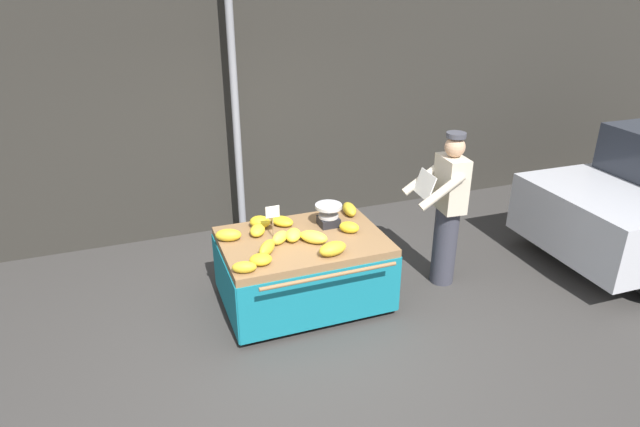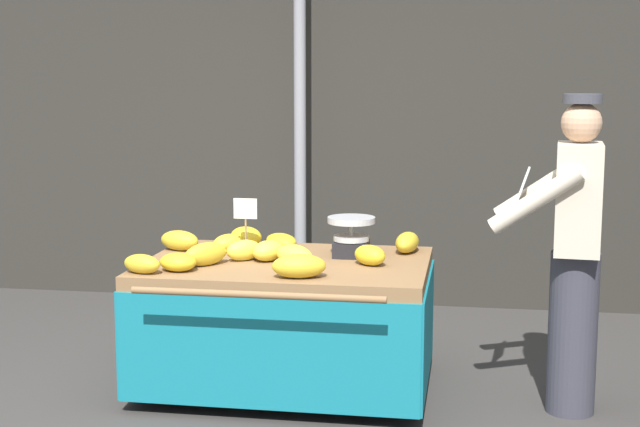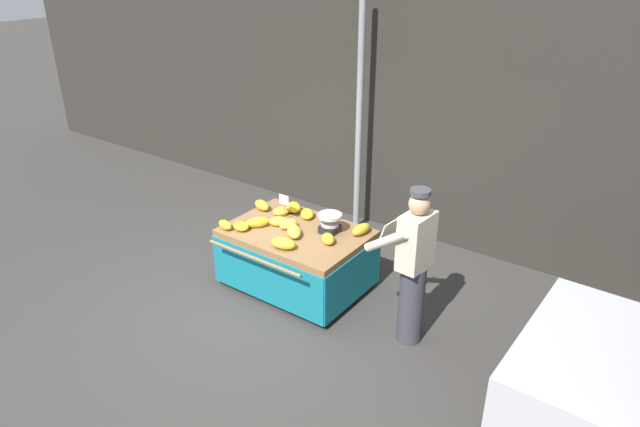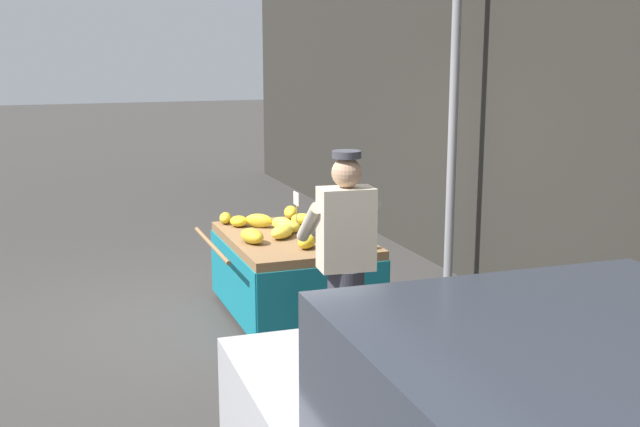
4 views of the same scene
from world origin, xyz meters
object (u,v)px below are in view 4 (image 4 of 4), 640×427
(street_pole, at_px, (453,122))
(banana_bunch_0, at_px, (302,219))
(price_sign, at_px, (296,202))
(banana_bunch_9, at_px, (282,224))
(banana_bunch_4, at_px, (282,232))
(banana_cart, at_px, (294,257))
(banana_bunch_8, at_px, (259,221))
(weighing_scale, at_px, (327,229))
(banana_bunch_6, at_px, (321,218))
(vendor_person, at_px, (345,269))
(banana_bunch_3, at_px, (288,227))
(banana_bunch_1, at_px, (360,242))
(banana_bunch_10, at_px, (225,218))
(banana_bunch_5, at_px, (239,221))
(banana_bunch_2, at_px, (291,212))
(banana_bunch_7, at_px, (252,236))
(banana_bunch_12, at_px, (307,242))
(banana_bunch_11, at_px, (327,225))

(street_pole, xyz_separation_m, banana_bunch_0, (-0.16, -1.50, -0.89))
(price_sign, distance_m, banana_bunch_9, 0.24)
(banana_bunch_4, bearing_deg, banana_cart, 119.01)
(street_pole, distance_m, banana_bunch_8, 2.12)
(weighing_scale, bearing_deg, banana_bunch_4, -131.40)
(banana_bunch_6, xyz_separation_m, vendor_person, (1.91, -0.52, 0.06))
(banana_bunch_3, bearing_deg, banana_bunch_6, 119.95)
(price_sign, height_order, banana_bunch_3, price_sign)
(banana_bunch_1, height_order, banana_bunch_10, banana_bunch_1)
(banana_bunch_10, bearing_deg, weighing_scale, 31.59)
(weighing_scale, distance_m, banana_bunch_1, 0.37)
(banana_bunch_5, relative_size, banana_bunch_10, 0.94)
(banana_cart, relative_size, vendor_person, 0.96)
(weighing_scale, xyz_separation_m, banana_bunch_3, (-0.45, -0.20, -0.06))
(banana_bunch_3, relative_size, banana_bunch_6, 1.02)
(banana_bunch_1, relative_size, banana_bunch_5, 1.37)
(banana_bunch_1, relative_size, banana_bunch_4, 0.98)
(banana_bunch_2, xyz_separation_m, banana_bunch_4, (0.77, -0.33, -0.00))
(banana_cart, bearing_deg, banana_bunch_7, -70.20)
(banana_cart, distance_m, price_sign, 0.54)
(banana_bunch_4, bearing_deg, street_pole, 99.67)
(banana_bunch_5, bearing_deg, banana_bunch_0, 78.22)
(banana_bunch_0, distance_m, banana_bunch_7, 0.85)
(banana_bunch_3, relative_size, banana_bunch_10, 1.01)
(banana_bunch_5, bearing_deg, banana_bunch_2, 107.14)
(banana_bunch_12, bearing_deg, banana_bunch_7, -130.97)
(banana_bunch_2, height_order, banana_bunch_7, banana_bunch_7)
(vendor_person, bearing_deg, banana_bunch_7, -168.28)
(weighing_scale, relative_size, banana_bunch_2, 1.09)
(banana_bunch_8, distance_m, banana_bunch_12, 0.92)
(banana_bunch_9, bearing_deg, banana_bunch_2, 153.19)
(weighing_scale, relative_size, banana_bunch_3, 1.27)
(banana_bunch_0, bearing_deg, banana_bunch_3, -38.35)
(banana_bunch_9, relative_size, vendor_person, 0.13)
(banana_bunch_2, relative_size, banana_bunch_9, 1.19)
(banana_cart, bearing_deg, banana_bunch_9, -173.54)
(street_pole, bearing_deg, banana_bunch_12, -67.52)
(banana_bunch_6, xyz_separation_m, banana_bunch_11, (0.23, -0.03, -0.02))
(price_sign, relative_size, vendor_person, 0.20)
(banana_bunch_3, relative_size, banana_bunch_4, 0.76)
(banana_bunch_2, bearing_deg, price_sign, -11.16)
(banana_bunch_2, relative_size, banana_bunch_10, 1.18)
(street_pole, distance_m, weighing_scale, 1.84)
(banana_bunch_7, height_order, banana_bunch_12, banana_bunch_7)
(price_sign, bearing_deg, vendor_person, -7.62)
(weighing_scale, bearing_deg, banana_bunch_3, -155.75)
(banana_cart, height_order, banana_bunch_5, banana_bunch_5)
(banana_bunch_7, relative_size, banana_bunch_12, 1.38)
(banana_bunch_5, xyz_separation_m, banana_bunch_10, (-0.17, -0.09, 0.00))
(banana_bunch_2, xyz_separation_m, banana_bunch_3, (0.60, -0.22, -0.00))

